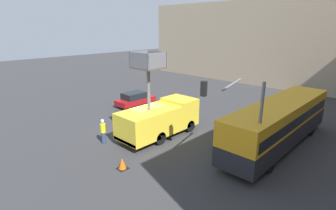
{
  "coord_description": "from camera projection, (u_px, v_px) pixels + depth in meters",
  "views": [
    {
      "loc": [
        15.1,
        -12.69,
        8.29
      ],
      "look_at": [
        1.34,
        1.59,
        2.33
      ],
      "focal_mm": 28.0,
      "sensor_mm": 36.0,
      "label": 1
    }
  ],
  "objects": [
    {
      "name": "parked_car_curbside",
      "position": [
        135.0,
        99.0,
        28.42
      ],
      "size": [
        1.84,
        4.4,
        1.49
      ],
      "color": "maroon",
      "rests_on": "ground_plane"
    },
    {
      "name": "traffic_cone_near_truck",
      "position": [
        122.0,
        164.0,
        15.82
      ],
      "size": [
        0.61,
        0.61,
        0.7
      ],
      "color": "black",
      "rests_on": "ground_plane"
    },
    {
      "name": "road_worker_directing",
      "position": [
        219.0,
        136.0,
        18.45
      ],
      "size": [
        0.38,
        0.38,
        1.81
      ],
      "rotation": [
        0.0,
        0.0,
        1.3
      ],
      "color": "navy",
      "rests_on": "ground_plane"
    },
    {
      "name": "city_bus",
      "position": [
        279.0,
        121.0,
        18.41
      ],
      "size": [
        2.61,
        12.49,
        3.28
      ],
      "rotation": [
        0.0,
        0.0,
        1.49
      ],
      "color": "#232328",
      "rests_on": "ground_plane"
    },
    {
      "name": "road_worker_near_truck",
      "position": [
        103.0,
        131.0,
        19.13
      ],
      "size": [
        0.38,
        0.38,
        1.88
      ],
      "rotation": [
        0.0,
        0.0,
        4.88
      ],
      "color": "navy",
      "rests_on": "ground_plane"
    },
    {
      "name": "ground_plane",
      "position": [
        142.0,
        133.0,
        21.17
      ],
      "size": [
        120.0,
        120.0,
        0.0
      ],
      "primitive_type": "plane",
      "color": "#333335"
    },
    {
      "name": "traffic_light_pole",
      "position": [
        237.0,
        110.0,
        14.68
      ],
      "size": [
        3.51,
        3.26,
        5.54
      ],
      "color": "slate",
      "rests_on": "ground_plane"
    },
    {
      "name": "utility_truck",
      "position": [
        160.0,
        117.0,
        20.28
      ],
      "size": [
        2.57,
        6.78,
        6.61
      ],
      "color": "yellow",
      "rests_on": "ground_plane"
    },
    {
      "name": "building_backdrop_far",
      "position": [
        286.0,
        43.0,
        38.93
      ],
      "size": [
        44.0,
        10.0,
        11.95
      ],
      "color": "tan",
      "rests_on": "ground_plane"
    }
  ]
}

